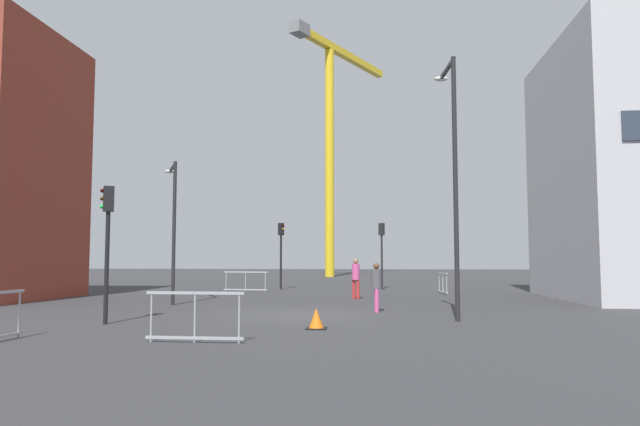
{
  "coord_description": "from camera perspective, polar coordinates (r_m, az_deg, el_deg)",
  "views": [
    {
      "loc": [
        2.54,
        -18.73,
        1.78
      ],
      "look_at": [
        0.0,
        7.36,
        3.82
      ],
      "focal_mm": 32.98,
      "sensor_mm": 36.0,
      "label": 1
    }
  ],
  "objects": [
    {
      "name": "traffic_cone_by_barrier",
      "position": [
        15.14,
        -0.36,
        -10.29
      ],
      "size": [
        0.52,
        0.52,
        0.52
      ],
      "color": "black",
      "rests_on": "ground"
    },
    {
      "name": "traffic_light_verge",
      "position": [
        17.19,
        -19.92,
        -1.62
      ],
      "size": [
        0.39,
        0.35,
        3.78
      ],
      "color": "black",
      "rests_on": "ground"
    },
    {
      "name": "safety_barrier_mid_span",
      "position": [
        30.25,
        11.84,
        -6.66
      ],
      "size": [
        0.27,
        1.84,
        1.08
      ],
      "color": "#B2B5BA",
      "rests_on": "ground"
    },
    {
      "name": "safety_barrier_rear",
      "position": [
        32.26,
        -7.24,
        -6.57
      ],
      "size": [
        2.47,
        0.37,
        1.08
      ],
      "color": "#B2B5BA",
      "rests_on": "ground"
    },
    {
      "name": "streetlamp_short",
      "position": [
        23.88,
        -14.05,
        -0.28
      ],
      "size": [
        1.13,
        1.95,
        5.58
      ],
      "color": "#232326",
      "rests_on": "ground"
    },
    {
      "name": "construction_crane",
      "position": [
        59.57,
        1.12,
        8.99
      ],
      "size": [
        8.8,
        15.64,
        23.7
      ],
      "color": "yellow",
      "rests_on": "ground"
    },
    {
      "name": "safety_barrier_left_run",
      "position": [
        12.97,
        -12.05,
        -9.74
      ],
      "size": [
        2.15,
        0.11,
        1.08
      ],
      "color": "#9EA0A5",
      "rests_on": "ground"
    },
    {
      "name": "traffic_light_median",
      "position": [
        34.2,
        6.0,
        -3.07
      ],
      "size": [
        0.38,
        0.36,
        3.83
      ],
      "color": "#232326",
      "rests_on": "ground"
    },
    {
      "name": "pedestrian_waiting",
      "position": [
        19.84,
        5.5,
        -6.83
      ],
      "size": [
        0.34,
        0.34,
        1.64
      ],
      "color": "#D14C8C",
      "rests_on": "ground"
    },
    {
      "name": "ground",
      "position": [
        18.99,
        -2.19,
        -9.82
      ],
      "size": [
        160.0,
        160.0,
        0.0
      ],
      "primitive_type": "plane",
      "color": "#333335"
    },
    {
      "name": "streetlamp_tall",
      "position": [
        17.79,
        12.8,
        4.63
      ],
      "size": [
        0.46,
        1.93,
        7.71
      ],
      "color": "#232326",
      "rests_on": "ground"
    },
    {
      "name": "pedestrian_walking",
      "position": [
        26.18,
        3.49,
        -6.06
      ],
      "size": [
        0.34,
        0.34,
        1.78
      ],
      "color": "red",
      "rests_on": "ground"
    },
    {
      "name": "traffic_light_near",
      "position": [
        34.07,
        -3.8,
        -3.08
      ],
      "size": [
        0.38,
        0.36,
        3.83
      ],
      "color": "black",
      "rests_on": "ground"
    }
  ]
}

